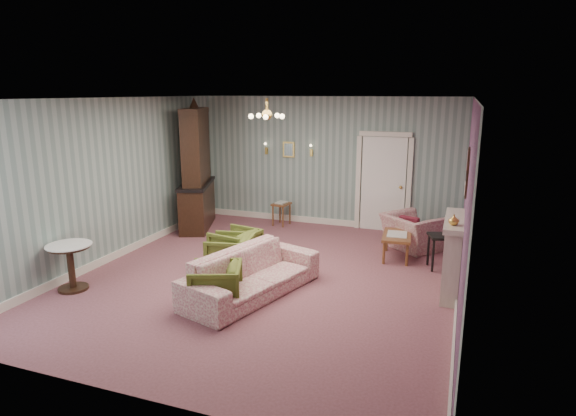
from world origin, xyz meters
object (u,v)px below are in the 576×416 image
at_px(olive_chair_b, 230,253).
at_px(coffee_table, 396,246).
at_px(sofa_chintz, 252,266).
at_px(side_table_black, 440,252).
at_px(olive_chair_c, 235,246).
at_px(pedestal_table, 71,267).
at_px(olive_chair_a, 216,284).
at_px(wingback_chair, 413,226).
at_px(dresser, 196,166).
at_px(fireplace, 452,255).

bearing_deg(olive_chair_b, coffee_table, 114.00).
distance_m(sofa_chintz, side_table_black, 3.36).
relative_size(sofa_chintz, coffee_table, 2.58).
height_order(olive_chair_c, pedestal_table, pedestal_table).
distance_m(olive_chair_a, pedestal_table, 2.41).
bearing_deg(coffee_table, side_table_black, -21.41).
distance_m(olive_chair_b, sofa_chintz, 0.98).
xyz_separation_m(olive_chair_a, olive_chair_c, (-0.49, 1.63, 0.01)).
relative_size(olive_chair_a, wingback_chair, 0.69).
relative_size(dresser, fireplace, 2.01).
height_order(dresser, fireplace, dresser).
height_order(sofa_chintz, pedestal_table, sofa_chintz).
bearing_deg(sofa_chintz, side_table_black, -33.86).
xyz_separation_m(olive_chair_c, coffee_table, (2.61, 1.39, -0.14)).
height_order(olive_chair_c, fireplace, fireplace).
relative_size(olive_chair_c, coffee_table, 0.81).
xyz_separation_m(olive_chair_c, fireplace, (3.60, 0.12, 0.21)).
bearing_deg(wingback_chair, olive_chair_a, 98.49).
height_order(coffee_table, side_table_black, side_table_black).
height_order(olive_chair_a, fireplace, fireplace).
height_order(fireplace, side_table_black, fireplace).
bearing_deg(side_table_black, olive_chair_b, -156.56).
height_order(olive_chair_b, sofa_chintz, sofa_chintz).
bearing_deg(sofa_chintz, pedestal_table, 123.23).
xyz_separation_m(sofa_chintz, side_table_black, (2.61, 2.12, -0.15)).
xyz_separation_m(fireplace, side_table_black, (-0.21, 0.95, -0.28)).
distance_m(wingback_chair, side_table_black, 1.17).
xyz_separation_m(olive_chair_c, side_table_black, (3.39, 1.08, -0.06)).
bearing_deg(olive_chair_c, wingback_chair, 138.11).
xyz_separation_m(olive_chair_a, side_table_black, (2.90, 2.71, -0.05)).
distance_m(olive_chair_c, side_table_black, 3.56).
relative_size(olive_chair_a, pedestal_table, 0.97).
bearing_deg(dresser, sofa_chintz, -68.70).
distance_m(fireplace, side_table_black, 1.01).
relative_size(olive_chair_a, sofa_chintz, 0.31).
relative_size(olive_chair_b, fireplace, 0.52).
bearing_deg(dresser, wingback_chair, -19.23).
height_order(olive_chair_a, pedestal_table, pedestal_table).
bearing_deg(sofa_chintz, olive_chair_c, 54.00).
relative_size(wingback_chair, coffee_table, 1.14).
distance_m(wingback_chair, dresser, 4.82).
bearing_deg(side_table_black, olive_chair_a, -136.92).
distance_m(dresser, pedestal_table, 3.95).
distance_m(dresser, fireplace, 5.88).
bearing_deg(olive_chair_b, olive_chair_a, 7.15).
bearing_deg(olive_chair_c, pedestal_table, -34.80).
bearing_deg(pedestal_table, sofa_chintz, 16.17).
xyz_separation_m(wingback_chair, dresser, (-4.73, -0.09, 0.96)).
bearing_deg(sofa_chintz, wingback_chair, -16.03).
bearing_deg(dresser, coffee_table, -27.98).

